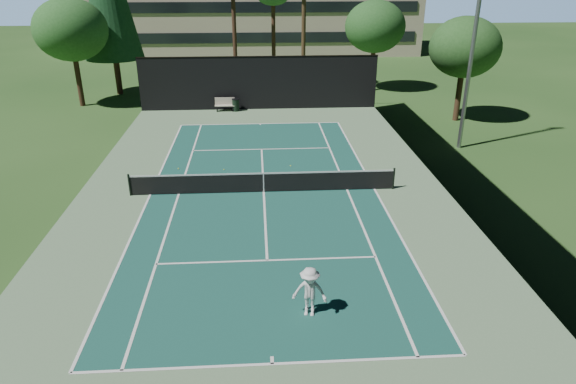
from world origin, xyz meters
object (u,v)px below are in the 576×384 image
park_bench (225,104)px  trash_bin (236,105)px  tennis_net (264,182)px  player (310,292)px  tennis_ball_b (224,170)px  tennis_ball_d (178,169)px  tennis_ball_c (291,166)px

park_bench → trash_bin: (0.82, -0.07, -0.07)m
tennis_net → park_bench: bearing=99.6°
tennis_net → player: player is taller
tennis_ball_b → tennis_ball_d: tennis_ball_d is taller
tennis_ball_c → player: bearing=-91.3°
player → tennis_ball_c: 13.20m
tennis_net → tennis_ball_c: size_ratio=189.63×
tennis_net → player: (1.25, -9.72, 0.29)m
trash_bin → park_bench: bearing=174.9°
player → tennis_ball_b: player is taller
park_bench → tennis_ball_d: bearing=-99.0°
park_bench → tennis_ball_c: bearing=-71.0°
tennis_ball_b → tennis_net: bearing=-55.9°
player → trash_bin: size_ratio=1.80×
park_bench → trash_bin: size_ratio=1.59×
tennis_ball_b → trash_bin: 12.45m
player → park_bench: size_ratio=1.13×
player → park_bench: bearing=111.9°
tennis_ball_b → tennis_ball_c: size_ratio=1.01×
tennis_ball_c → park_bench: size_ratio=0.05×
player → tennis_ball_b: 13.26m
tennis_ball_b → park_bench: size_ratio=0.05×
tennis_ball_b → tennis_ball_d: (-2.48, 0.29, 0.00)m
tennis_ball_b → park_bench: (-0.54, 12.51, 0.51)m
tennis_ball_c → park_bench: 12.86m
player → tennis_ball_c: size_ratio=24.99×
tennis_net → tennis_ball_b: tennis_net is taller
tennis_ball_b → tennis_ball_c: same height
tennis_net → trash_bin: tennis_net is taller
player → park_bench: (-3.88, 25.32, -0.30)m
tennis_ball_d → tennis_ball_b: bearing=-6.6°
player → trash_bin: 25.43m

